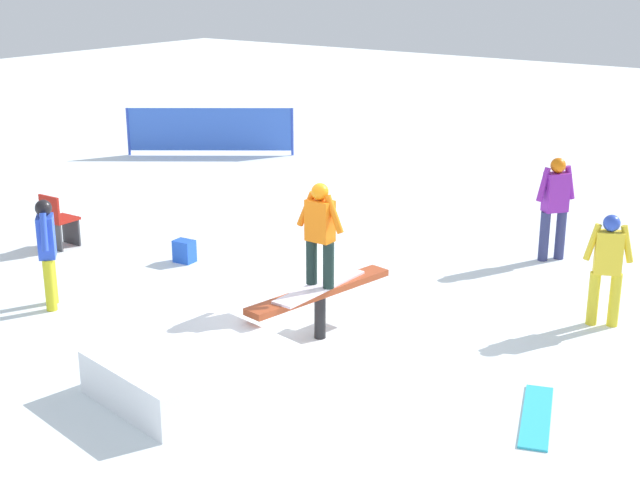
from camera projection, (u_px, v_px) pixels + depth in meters
ground_plane at (320, 338)px, 10.80m from camera, size 60.00×60.00×0.00m
rail_feature at (320, 296)px, 10.64m from camera, size 2.16×0.64×0.64m
snow_kicker_ramp at (191, 368)px, 9.46m from camera, size 2.03×1.78×0.47m
main_rider_on_rail at (320, 239)px, 10.42m from camera, size 1.48×0.66×1.29m
bystander_blue at (47, 248)px, 11.52m from camera, size 0.48×0.52×1.46m
bystander_yellow at (607, 264)px, 10.93m from camera, size 0.32×0.58×1.44m
bystander_purple at (555, 203)px, 13.33m from camera, size 0.57×0.46×1.58m
loose_snowboard_cyan at (536, 416)px, 8.93m from camera, size 1.34×0.71×0.02m
folding_chair at (59, 223)px, 14.02m from camera, size 0.45×0.45×0.88m
backpack_on_snow at (184, 251)px, 13.43m from camera, size 0.25×0.32×0.34m
safety_fence at (210, 130)px, 20.57m from camera, size 2.28×3.15×1.10m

